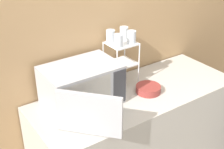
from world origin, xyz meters
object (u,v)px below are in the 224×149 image
at_px(dish_rack, 121,55).
at_px(glass_front_right, 132,37).
at_px(glass_front_left, 118,41).
at_px(glass_back_left, 111,36).
at_px(microwave, 82,86).
at_px(bowl, 148,89).
at_px(glass_back_right, 124,33).

bearing_deg(dish_rack, glass_front_right, -38.64).
bearing_deg(glass_front_right, dish_rack, 141.36).
height_order(glass_front_left, glass_back_left, same).
relative_size(microwave, glass_back_left, 6.95).
xyz_separation_m(dish_rack, glass_front_left, (-0.07, -0.05, 0.15)).
xyz_separation_m(glass_front_left, glass_front_right, (0.13, 0.00, 0.00)).
xyz_separation_m(glass_back_left, bowl, (0.15, -0.31, -0.38)).
bearing_deg(microwave, glass_front_left, 9.04).
height_order(glass_front_right, bowl, glass_front_right).
relative_size(dish_rack, glass_back_left, 3.54).
relative_size(glass_back_right, glass_front_right, 1.00).
bearing_deg(glass_back_left, glass_front_left, -91.93).
bearing_deg(bowl, dish_rack, 108.79).
relative_size(dish_rack, glass_front_right, 3.54).
height_order(glass_front_left, glass_front_right, same).
xyz_separation_m(glass_front_right, glass_back_left, (-0.12, 0.11, 0.00)).
bearing_deg(microwave, dish_rack, 14.48).
bearing_deg(glass_front_right, glass_back_right, 87.03).
bearing_deg(bowl, microwave, 164.74).
bearing_deg(glass_back_left, microwave, -155.20).
bearing_deg(dish_rack, microwave, -165.52).
bearing_deg(microwave, glass_back_right, 18.76).
bearing_deg(glass_back_right, glass_front_right, -92.97).
xyz_separation_m(glass_front_right, bowl, (0.02, -0.20, -0.38)).
height_order(glass_front_right, glass_back_left, same).
xyz_separation_m(dish_rack, bowl, (0.09, -0.25, -0.23)).
relative_size(glass_front_left, glass_back_right, 1.00).
bearing_deg(glass_front_left, glass_back_left, 88.07).
bearing_deg(microwave, bowl, -15.26).
bearing_deg(glass_front_left, glass_back_right, 39.59).
xyz_separation_m(glass_back_right, glass_back_left, (-0.13, 0.00, 0.00)).
xyz_separation_m(dish_rack, glass_front_right, (0.06, -0.05, 0.15)).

